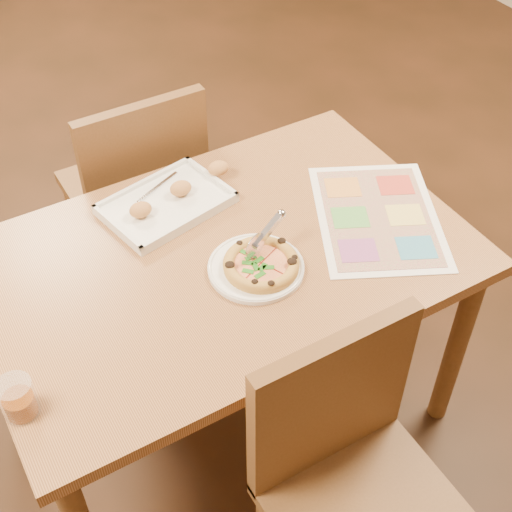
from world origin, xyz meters
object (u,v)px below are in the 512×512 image
plate (256,268)px  pizza_cutter (264,235)px  dining_table (224,276)px  chair_far (139,178)px  menu (378,217)px  appetizer_tray (169,202)px  chair_near (350,459)px  glass_tumbler (18,400)px  pizza (261,264)px

plate → pizza_cutter: pizza_cutter is taller
dining_table → chair_far: (-0.00, 0.60, -0.07)m
menu → pizza_cutter: bearing=176.0°
dining_table → appetizer_tray: size_ratio=3.13×
dining_table → pizza_cutter: pizza_cutter is taller
chair_near → chair_far: (-0.00, 1.20, 0.00)m
plate → appetizer_tray: size_ratio=0.61×
chair_near → menu: chair_near is taller
glass_tumbler → chair_near: bearing=-32.4°
dining_table → plate: plate is taller
plate → glass_tumbler: (-0.66, -0.12, 0.04)m
plate → appetizer_tray: (-0.08, 0.35, 0.01)m
pizza → pizza_cutter: pizza_cutter is taller
menu → plate: bearing=-179.2°
chair_near → pizza: 0.53m
dining_table → appetizer_tray: 0.27m
plate → pizza_cutter: (0.04, 0.03, 0.07)m
dining_table → glass_tumbler: glass_tumbler is taller
dining_table → pizza: pizza is taller
chair_near → pizza: size_ratio=2.36×
pizza → menu: (0.39, 0.02, -0.02)m
chair_far → pizza: bearing=94.4°
pizza_cutter → appetizer_tray: pizza_cutter is taller
pizza → appetizer_tray: (-0.09, 0.36, -0.01)m
appetizer_tray → pizza: bearing=-75.3°
dining_table → pizza: size_ratio=6.53×
dining_table → menu: menu is taller
pizza_cutter → dining_table: bearing=123.7°
chair_near → glass_tumbler: 0.75m
pizza → pizza_cutter: 0.08m
glass_tumbler → menu: (1.06, 0.12, -0.04)m
chair_far → pizza_cutter: bearing=97.5°
chair_far → glass_tumbler: bearing=53.2°
chair_near → appetizer_tray: 0.87m
chair_far → appetizer_tray: size_ratio=1.13×
appetizer_tray → pizza_cutter: bearing=-68.2°
chair_far → menu: 0.84m
appetizer_tray → glass_tumbler: (-0.57, -0.46, 0.03)m
glass_tumbler → menu: 1.06m
chair_far → dining_table: bearing=90.0°
pizza → menu: 0.39m
pizza → pizza_cutter: size_ratio=1.41×
glass_tumbler → appetizer_tray: bearing=39.0°
plate → pizza: pizza is taller
dining_table → plate: (0.05, -0.10, 0.09)m
appetizer_tray → menu: appetizer_tray is taller
appetizer_tray → menu: size_ratio=0.88×
chair_near → menu: (0.45, 0.51, 0.16)m
pizza_cutter → menu: pizza_cutter is taller
chair_far → pizza: size_ratio=2.36×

